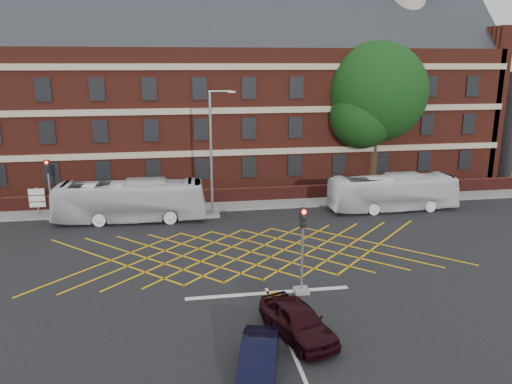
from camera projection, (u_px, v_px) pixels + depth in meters
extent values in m
plane|color=black|center=(256.00, 265.00, 27.46)|extent=(120.00, 120.00, 0.00)
cube|color=#5D2118|center=(218.00, 115.00, 46.97)|extent=(50.00, 12.00, 12.00)
cube|color=#21242A|center=(217.00, 49.00, 45.46)|extent=(51.00, 10.61, 10.61)
cube|color=#B7A88C|center=(225.00, 111.00, 40.91)|extent=(50.00, 0.18, 0.50)
cube|color=black|center=(225.00, 129.00, 41.31)|extent=(1.20, 0.14, 1.80)
cylinder|color=#B7A88C|center=(405.00, 17.00, 47.54)|extent=(3.60, 3.60, 6.00)
cube|color=#4A1713|center=(230.00, 195.00, 39.74)|extent=(56.00, 0.50, 1.10)
cube|color=slate|center=(231.00, 205.00, 38.91)|extent=(60.00, 3.00, 0.12)
cube|color=#CC990C|center=(251.00, 252.00, 29.37)|extent=(8.22, 8.22, 0.02)
cube|color=silver|center=(268.00, 293.00, 24.12)|extent=(8.00, 0.30, 0.02)
cube|color=silver|center=(302.00, 373.00, 17.91)|extent=(0.15, 14.00, 0.02)
imported|color=silver|center=(131.00, 201.00, 34.81)|extent=(10.55, 2.98, 2.91)
imported|color=white|center=(393.00, 192.00, 37.44)|extent=(9.81, 2.44, 2.72)
imported|color=black|center=(259.00, 358.00, 17.76)|extent=(2.17, 3.92, 1.22)
imported|color=black|center=(298.00, 320.00, 20.11)|extent=(2.91, 4.57, 1.45)
cylinder|color=black|center=(373.00, 150.00, 44.24)|extent=(0.90, 0.90, 6.64)
sphere|color=black|center=(377.00, 92.00, 42.97)|extent=(8.61, 8.61, 8.61)
sphere|color=black|center=(363.00, 116.00, 42.45)|extent=(5.60, 5.60, 5.60)
sphere|color=black|center=(388.00, 109.00, 44.35)|extent=(5.17, 5.17, 5.17)
cube|color=slate|center=(301.00, 290.00, 24.17)|extent=(0.70, 0.70, 0.20)
cylinder|color=gray|center=(302.00, 259.00, 23.75)|extent=(0.12, 0.12, 3.50)
cube|color=black|center=(303.00, 218.00, 23.24)|extent=(0.30, 0.25, 0.95)
sphere|color=#FF0C05|center=(304.00, 212.00, 23.03)|extent=(0.20, 0.20, 0.20)
cube|color=slate|center=(53.00, 217.00, 35.60)|extent=(0.70, 0.70, 0.20)
cylinder|color=gray|center=(50.00, 195.00, 35.19)|extent=(0.12, 0.12, 3.50)
cube|color=black|center=(47.00, 167.00, 34.67)|extent=(0.30, 0.25, 0.95)
sphere|color=#FF0C05|center=(46.00, 163.00, 34.46)|extent=(0.20, 0.20, 0.20)
cube|color=slate|center=(212.00, 215.00, 36.17)|extent=(1.00, 1.00, 0.20)
cylinder|color=gray|center=(211.00, 156.00, 35.07)|extent=(0.18, 0.18, 8.92)
cylinder|color=gray|center=(220.00, 91.00, 34.06)|extent=(1.60, 0.12, 0.12)
cube|color=gray|center=(232.00, 92.00, 34.20)|extent=(0.50, 0.20, 0.12)
cylinder|color=gray|center=(38.00, 202.00, 35.76)|extent=(0.10, 0.10, 2.20)
cube|color=silver|center=(36.00, 192.00, 35.48)|extent=(1.10, 0.06, 0.45)
cube|color=silver|center=(37.00, 199.00, 35.61)|extent=(1.10, 0.06, 0.40)
cube|color=silver|center=(38.00, 205.00, 35.72)|extent=(1.10, 0.06, 0.35)
cube|color=#ECB40D|center=(275.00, 302.00, 22.26)|extent=(0.49, 0.39, 0.85)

